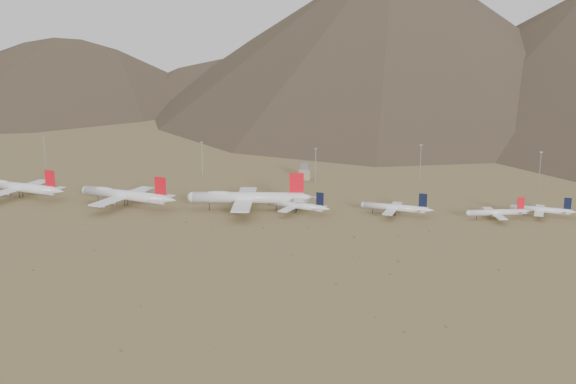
% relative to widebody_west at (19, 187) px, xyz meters
% --- Properties ---
extents(ground, '(3000.00, 3000.00, 0.00)m').
position_rel_widebody_west_xyz_m(ground, '(149.75, -35.16, -7.13)').
color(ground, olive).
rests_on(ground, ground).
extents(widebody_west, '(68.16, 53.78, 20.68)m').
position_rel_widebody_west_xyz_m(widebody_west, '(0.00, 0.00, 0.00)').
color(widebody_west, silver).
rests_on(widebody_west, ground).
extents(widebody_centre, '(70.28, 55.62, 21.44)m').
position_rel_widebody_west_xyz_m(widebody_centre, '(77.57, -11.10, 0.26)').
color(widebody_centre, silver).
rests_on(widebody_centre, ground).
extents(widebody_east, '(80.17, 62.21, 23.88)m').
position_rel_widebody_west_xyz_m(widebody_east, '(156.27, -9.05, 1.10)').
color(widebody_east, silver).
rests_on(widebody_east, ground).
extents(narrowbody_a, '(42.40, 31.55, 14.49)m').
position_rel_widebody_west_xyz_m(narrowbody_a, '(187.11, -10.29, -2.43)').
color(narrowbody_a, silver).
rests_on(narrowbody_a, ground).
extents(narrowbody_b, '(44.46, 32.55, 14.82)m').
position_rel_widebody_west_xyz_m(narrowbody_b, '(247.18, -6.69, -2.32)').
color(narrowbody_b, silver).
rests_on(narrowbody_b, ground).
extents(narrowbody_c, '(38.62, 28.49, 13.00)m').
position_rel_widebody_west_xyz_m(narrowbody_c, '(306.58, -6.06, -2.91)').
color(narrowbody_c, silver).
rests_on(narrowbody_c, ground).
extents(narrowbody_d, '(38.04, 27.90, 12.71)m').
position_rel_widebody_west_xyz_m(narrowbody_d, '(334.15, 4.53, -3.01)').
color(narrowbody_d, silver).
rests_on(narrowbody_d, ground).
extents(control_tower, '(8.00, 8.00, 12.00)m').
position_rel_widebody_west_xyz_m(control_tower, '(179.75, 84.84, -1.81)').
color(control_tower, gray).
rests_on(control_tower, ground).
extents(mast_far_west, '(2.00, 0.60, 25.70)m').
position_rel_widebody_west_xyz_m(mast_far_west, '(-26.62, 87.94, 7.07)').
color(mast_far_west, gray).
rests_on(mast_far_west, ground).
extents(mast_west, '(2.00, 0.60, 25.70)m').
position_rel_widebody_west_xyz_m(mast_west, '(100.97, 86.77, 7.07)').
color(mast_west, gray).
rests_on(mast_west, ground).
extents(mast_centre, '(2.00, 0.60, 25.70)m').
position_rel_widebody_west_xyz_m(mast_centre, '(188.99, 72.97, 7.07)').
color(mast_centre, gray).
rests_on(mast_centre, ground).
extents(mast_east, '(2.00, 0.60, 25.70)m').
position_rel_widebody_west_xyz_m(mast_east, '(263.73, 100.07, 7.07)').
color(mast_east, gray).
rests_on(mast_east, ground).
extents(mast_far_east, '(2.00, 0.60, 25.70)m').
position_rel_widebody_west_xyz_m(mast_far_east, '(345.70, 83.38, 7.07)').
color(mast_far_east, gray).
rests_on(mast_far_east, ground).
extents(desert_scrub, '(430.00, 168.80, 0.85)m').
position_rel_widebody_west_xyz_m(desert_scrub, '(184.88, -114.42, -6.81)').
color(desert_scrub, brown).
rests_on(desert_scrub, ground).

